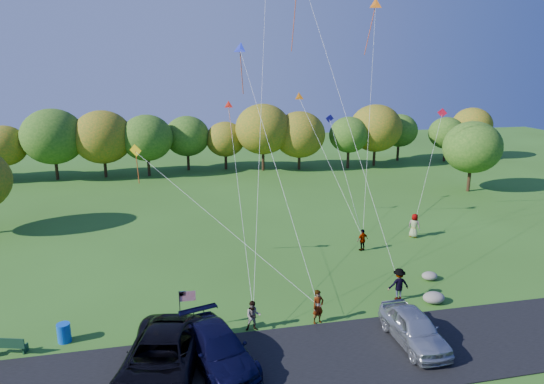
{
  "coord_description": "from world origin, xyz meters",
  "views": [
    {
      "loc": [
        -7.14,
        -22.48,
        12.98
      ],
      "look_at": [
        -0.93,
        6.0,
        5.37
      ],
      "focal_mm": 32.0,
      "sensor_mm": 36.0,
      "label": 1
    }
  ],
  "objects_px": {
    "minivan_navy": "(218,348)",
    "flyer_d": "(363,240)",
    "flyer_c": "(399,284)",
    "park_bench": "(8,346)",
    "minivan_dark": "(161,358)",
    "trash_barrel": "(64,333)",
    "flyer_a": "(318,307)",
    "minivan_silver": "(414,328)",
    "flyer_e": "(414,226)",
    "flyer_b": "(253,316)"
  },
  "relations": [
    {
      "from": "minivan_navy",
      "to": "park_bench",
      "type": "xyz_separation_m",
      "value": [
        -9.4,
        2.88,
        -0.38
      ]
    },
    {
      "from": "flyer_a",
      "to": "flyer_d",
      "type": "relative_size",
      "value": 1.14
    },
    {
      "from": "minivan_navy",
      "to": "trash_barrel",
      "type": "bearing_deg",
      "value": 137.85
    },
    {
      "from": "flyer_c",
      "to": "trash_barrel",
      "type": "height_order",
      "value": "flyer_c"
    },
    {
      "from": "flyer_b",
      "to": "flyer_d",
      "type": "distance_m",
      "value": 13.26
    },
    {
      "from": "flyer_d",
      "to": "park_bench",
      "type": "bearing_deg",
      "value": 4.62
    },
    {
      "from": "park_bench",
      "to": "minivan_silver",
      "type": "bearing_deg",
      "value": 6.83
    },
    {
      "from": "flyer_b",
      "to": "park_bench",
      "type": "relative_size",
      "value": 0.99
    },
    {
      "from": "park_bench",
      "to": "flyer_a",
      "type": "bearing_deg",
      "value": 15.36
    },
    {
      "from": "minivan_navy",
      "to": "park_bench",
      "type": "relative_size",
      "value": 3.46
    },
    {
      "from": "minivan_dark",
      "to": "minivan_silver",
      "type": "bearing_deg",
      "value": 13.42
    },
    {
      "from": "flyer_c",
      "to": "minivan_silver",
      "type": "bearing_deg",
      "value": 73.68
    },
    {
      "from": "flyer_e",
      "to": "minivan_dark",
      "type": "bearing_deg",
      "value": 86.08
    },
    {
      "from": "trash_barrel",
      "to": "flyer_e",
      "type": "bearing_deg",
      "value": 22.77
    },
    {
      "from": "minivan_silver",
      "to": "flyer_a",
      "type": "bearing_deg",
      "value": 142.73
    },
    {
      "from": "trash_barrel",
      "to": "park_bench",
      "type": "bearing_deg",
      "value": -163.89
    },
    {
      "from": "flyer_b",
      "to": "flyer_e",
      "type": "xyz_separation_m",
      "value": [
        14.68,
        10.92,
        0.15
      ]
    },
    {
      "from": "minivan_navy",
      "to": "flyer_c",
      "type": "bearing_deg",
      "value": 5.53
    },
    {
      "from": "flyer_d",
      "to": "flyer_a",
      "type": "bearing_deg",
      "value": 37.39
    },
    {
      "from": "flyer_b",
      "to": "flyer_d",
      "type": "relative_size",
      "value": 0.98
    },
    {
      "from": "minivan_dark",
      "to": "flyer_e",
      "type": "xyz_separation_m",
      "value": [
        19.2,
        13.95,
        -0.04
      ]
    },
    {
      "from": "trash_barrel",
      "to": "minivan_silver",
      "type": "bearing_deg",
      "value": -13.04
    },
    {
      "from": "flyer_d",
      "to": "flyer_c",
      "type": "bearing_deg",
      "value": 64.57
    },
    {
      "from": "flyer_c",
      "to": "park_bench",
      "type": "xyz_separation_m",
      "value": [
        -20.12,
        -1.26,
        -0.46
      ]
    },
    {
      "from": "flyer_c",
      "to": "flyer_d",
      "type": "relative_size",
      "value": 1.17
    },
    {
      "from": "trash_barrel",
      "to": "flyer_a",
      "type": "bearing_deg",
      "value": -4.2
    },
    {
      "from": "minivan_dark",
      "to": "flyer_d",
      "type": "relative_size",
      "value": 4.11
    },
    {
      "from": "flyer_e",
      "to": "park_bench",
      "type": "distance_m",
      "value": 28.22
    },
    {
      "from": "flyer_d",
      "to": "trash_barrel",
      "type": "relative_size",
      "value": 1.71
    },
    {
      "from": "minivan_dark",
      "to": "flyer_d",
      "type": "height_order",
      "value": "minivan_dark"
    },
    {
      "from": "flyer_a",
      "to": "minivan_silver",
      "type": "bearing_deg",
      "value": -56.17
    },
    {
      "from": "minivan_silver",
      "to": "flyer_c",
      "type": "relative_size",
      "value": 2.47
    },
    {
      "from": "minivan_dark",
      "to": "park_bench",
      "type": "relative_size",
      "value": 4.14
    },
    {
      "from": "minivan_dark",
      "to": "minivan_navy",
      "type": "distance_m",
      "value": 2.52
    },
    {
      "from": "minivan_navy",
      "to": "flyer_a",
      "type": "xyz_separation_m",
      "value": [
        5.44,
        2.63,
        0.05
      ]
    },
    {
      "from": "flyer_a",
      "to": "flyer_c",
      "type": "height_order",
      "value": "flyer_c"
    },
    {
      "from": "minivan_silver",
      "to": "park_bench",
      "type": "bearing_deg",
      "value": 169.82
    },
    {
      "from": "minivan_silver",
      "to": "flyer_e",
      "type": "relative_size",
      "value": 2.48
    },
    {
      "from": "minivan_dark",
      "to": "trash_barrel",
      "type": "distance_m",
      "value": 6.1
    },
    {
      "from": "minivan_silver",
      "to": "flyer_e",
      "type": "xyz_separation_m",
      "value": [
        7.4,
        13.8,
        0.09
      ]
    },
    {
      "from": "minivan_dark",
      "to": "flyer_b",
      "type": "height_order",
      "value": "minivan_dark"
    },
    {
      "from": "minivan_navy",
      "to": "flyer_d",
      "type": "bearing_deg",
      "value": 29.47
    },
    {
      "from": "park_bench",
      "to": "trash_barrel",
      "type": "relative_size",
      "value": 1.69
    },
    {
      "from": "park_bench",
      "to": "trash_barrel",
      "type": "distance_m",
      "value": 2.39
    },
    {
      "from": "minivan_silver",
      "to": "park_bench",
      "type": "height_order",
      "value": "minivan_silver"
    },
    {
      "from": "flyer_d",
      "to": "park_bench",
      "type": "xyz_separation_m",
      "value": [
        -21.09,
        -8.84,
        -0.32
      ]
    },
    {
      "from": "flyer_b",
      "to": "park_bench",
      "type": "bearing_deg",
      "value": -175.22
    },
    {
      "from": "flyer_a",
      "to": "park_bench",
      "type": "bearing_deg",
      "value": 159.45
    },
    {
      "from": "flyer_a",
      "to": "park_bench",
      "type": "height_order",
      "value": "flyer_a"
    },
    {
      "from": "flyer_b",
      "to": "flyer_e",
      "type": "height_order",
      "value": "flyer_e"
    }
  ]
}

